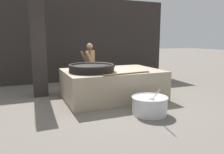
{
  "coord_description": "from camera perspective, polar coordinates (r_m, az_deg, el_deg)",
  "views": [
    {
      "loc": [
        -2.49,
        -6.0,
        1.76
      ],
      "look_at": [
        0.0,
        0.0,
        0.64
      ],
      "focal_mm": 35.0,
      "sensor_mm": 36.0,
      "label": 1
    }
  ],
  "objects": [
    {
      "name": "back_wall",
      "position": [
        9.53,
        -7.49,
        9.59
      ],
      "size": [
        7.61,
        0.24,
        3.49
      ],
      "primitive_type": "cube",
      "color": "#2D2826",
      "rests_on": "ground_plane"
    },
    {
      "name": "stirring_paddle",
      "position": [
        5.81,
        4.51,
        0.96
      ],
      "size": [
        1.42,
        0.23,
        0.04
      ],
      "rotation": [
        0.0,
        0.0,
        0.12
      ],
      "color": "brown",
      "rests_on": "hearth_platform"
    },
    {
      "name": "prep_bowl_vegetables",
      "position": [
        5.29,
        9.82,
        -7.1
      ],
      "size": [
        0.86,
        1.1,
        0.77
      ],
      "color": "silver",
      "rests_on": "ground_plane"
    },
    {
      "name": "hearth_platform",
      "position": [
        6.63,
        0.0,
        -1.82
      ],
      "size": [
        2.84,
        2.0,
        0.85
      ],
      "color": "tan",
      "rests_on": "ground_plane"
    },
    {
      "name": "ground_plane",
      "position": [
        6.73,
        0.0,
        -5.38
      ],
      "size": [
        60.0,
        60.0,
        0.0
      ],
      "primitive_type": "plane",
      "color": "slate"
    },
    {
      "name": "support_pillar",
      "position": [
        7.14,
        -18.77,
        9.13
      ],
      "size": [
        0.42,
        0.42,
        3.49
      ],
      "primitive_type": "cube",
      "color": "#2D2826",
      "rests_on": "ground_plane"
    },
    {
      "name": "giant_wok_near",
      "position": [
        6.21,
        -5.33,
        2.44
      ],
      "size": [
        1.33,
        1.33,
        0.22
      ],
      "color": "black",
      "rests_on": "hearth_platform"
    },
    {
      "name": "cook",
      "position": [
        7.84,
        -5.84,
        3.3
      ],
      "size": [
        0.41,
        0.62,
        1.63
      ],
      "rotation": [
        0.0,
        0.0,
        3.28
      ],
      "color": "#8C6647",
      "rests_on": "ground_plane"
    }
  ]
}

